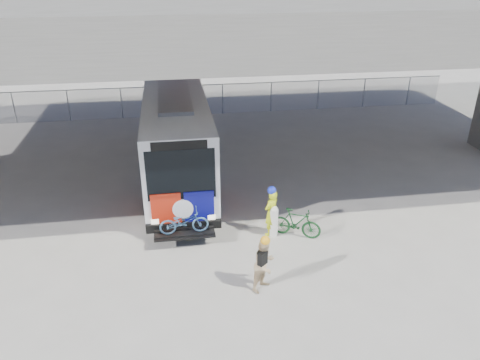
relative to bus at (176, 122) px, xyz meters
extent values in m
plane|color=#9E9991|center=(2.00, -4.37, -2.11)|extent=(160.00, 160.00, 0.00)
cube|color=silver|center=(0.00, -0.03, -0.16)|extent=(2.55, 12.00, 3.20)
cube|color=black|center=(0.00, 0.47, 0.48)|extent=(2.61, 11.00, 1.28)
cube|color=black|center=(0.00, -5.98, 0.22)|extent=(2.24, 0.12, 1.76)
cube|color=black|center=(0.00, -5.98, 1.25)|extent=(1.78, 0.12, 0.30)
cube|color=black|center=(0.00, -6.08, -1.66)|extent=(2.55, 0.20, 0.30)
cube|color=#B5210D|center=(-0.55, -6.05, -1.01)|extent=(1.00, 0.08, 1.20)
cube|color=#0B0C66|center=(0.55, -6.05, -1.01)|extent=(1.00, 0.08, 1.20)
cylinder|color=silver|center=(0.00, -6.07, -1.01)|extent=(0.70, 0.06, 0.70)
cube|color=gray|center=(0.00, -0.03, 1.51)|extent=(1.28, 7.20, 0.14)
cube|color=black|center=(0.00, -6.58, -1.66)|extent=(2.00, 0.70, 0.06)
cylinder|color=black|center=(-1.16, -4.43, -1.61)|extent=(0.30, 1.00, 1.00)
cylinder|color=black|center=(1.15, -4.43, -1.61)|extent=(0.30, 1.00, 1.00)
cylinder|color=black|center=(-1.16, 4.17, -1.61)|extent=(0.30, 1.00, 1.00)
cylinder|color=black|center=(1.15, 4.17, -1.61)|extent=(0.30, 1.00, 1.00)
cube|color=#B5210D|center=(-1.31, -3.83, -0.81)|extent=(0.06, 2.60, 1.70)
cube|color=#0B0C66|center=(-1.31, -2.23, -0.81)|extent=(0.06, 1.40, 1.70)
cube|color=#B5210D|center=(1.30, -3.83, -0.81)|extent=(0.06, 2.60, 1.70)
cube|color=#0B0C66|center=(1.30, -2.23, -0.81)|extent=(0.06, 1.40, 1.70)
imported|color=teal|center=(0.00, -6.58, -1.21)|extent=(1.62, 0.61, 0.84)
cube|color=#605E59|center=(2.00, -0.37, 4.64)|extent=(40.00, 16.00, 1.50)
cylinder|color=gray|center=(-6.00, 7.63, -1.21)|extent=(0.06, 0.06, 1.80)
cylinder|color=gray|center=(-2.00, 7.63, -1.21)|extent=(0.06, 0.06, 1.80)
cylinder|color=gray|center=(2.00, 7.63, -1.21)|extent=(0.06, 0.06, 1.80)
cylinder|color=gray|center=(6.00, 7.63, -1.21)|extent=(0.06, 0.06, 1.80)
cylinder|color=gray|center=(10.00, 7.63, -1.21)|extent=(0.06, 0.06, 1.80)
cylinder|color=gray|center=(14.00, 7.63, -1.21)|extent=(0.06, 0.06, 1.80)
plane|color=gray|center=(2.00, 7.63, -1.21)|extent=(30.00, 0.00, 30.00)
cube|color=gray|center=(2.00, 7.63, -0.29)|extent=(30.00, 0.05, 0.04)
cube|color=brown|center=(26.00, 35.63, 1.89)|extent=(10.00, 8.00, 8.00)
cylinder|color=silver|center=(3.05, -6.41, -1.62)|extent=(0.29, 0.29, 0.98)
sphere|color=silver|center=(3.05, -6.41, -1.13)|extent=(0.29, 0.29, 0.29)
imported|color=#CFDF17|center=(2.97, -6.33, -1.27)|extent=(0.73, 0.69, 1.68)
sphere|color=#1729C4|center=(2.97, -6.33, -0.41)|extent=(0.29, 0.29, 0.29)
imported|color=tan|center=(2.16, -9.17, -1.31)|extent=(0.99, 0.97, 1.60)
sphere|color=#FFAD1A|center=(2.16, -9.17, -0.49)|extent=(0.28, 0.28, 0.28)
cube|color=black|center=(2.06, -9.33, -0.96)|extent=(0.32, 0.30, 0.40)
imported|color=#15441E|center=(3.79, -6.60, -1.59)|extent=(1.75, 1.22, 1.03)
camera|label=1|loc=(-0.21, -19.87, 6.62)|focal=35.00mm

